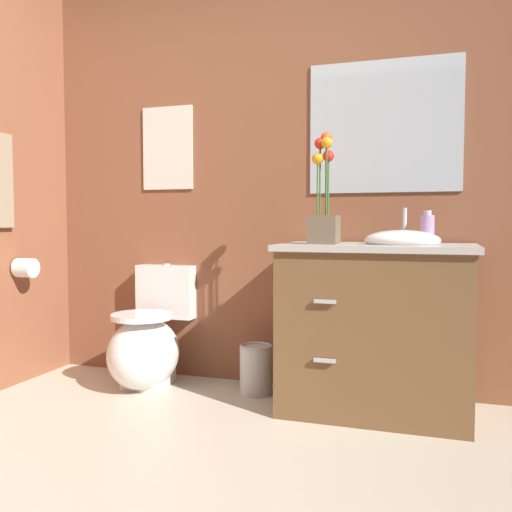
{
  "coord_description": "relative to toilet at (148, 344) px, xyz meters",
  "views": [
    {
      "loc": [
        0.96,
        -1.35,
        0.94
      ],
      "look_at": [
        0.06,
        1.36,
        0.77
      ],
      "focal_mm": 39.03,
      "sensor_mm": 36.0,
      "label": 1
    }
  ],
  "objects": [
    {
      "name": "flower_vase",
      "position": [
        1.03,
        -0.1,
        0.76
      ],
      "size": [
        0.14,
        0.14,
        0.55
      ],
      "color": "brown",
      "rests_on": "vanity_cabinet"
    },
    {
      "name": "wall_poster",
      "position": [
        0.0,
        0.27,
        1.15
      ],
      "size": [
        0.33,
        0.01,
        0.5
      ],
      "primitive_type": "cube",
      "color": "silver"
    },
    {
      "name": "vanity_cabinet",
      "position": [
        1.29,
        -0.03,
        0.19
      ],
      "size": [
        0.94,
        0.56,
        1.01
      ],
      "color": "brown",
      "rests_on": "ground_plane"
    },
    {
      "name": "soap_bottle",
      "position": [
        1.52,
        0.09,
        0.66
      ],
      "size": [
        0.07,
        0.07,
        0.17
      ],
      "color": "#B28CBF",
      "rests_on": "vanity_cabinet"
    },
    {
      "name": "toilet",
      "position": [
        0.0,
        0.0,
        0.0
      ],
      "size": [
        0.38,
        0.59,
        0.69
      ],
      "color": "white",
      "rests_on": "ground_plane"
    },
    {
      "name": "toilet_paper_roll",
      "position": [
        -0.67,
        -0.2,
        0.44
      ],
      "size": [
        0.11,
        0.11,
        0.11
      ],
      "primitive_type": "cylinder",
      "rotation": [
        0.0,
        1.57,
        0.0
      ],
      "color": "white"
    },
    {
      "name": "wall_back",
      "position": [
        0.82,
        0.3,
        1.01
      ],
      "size": [
        4.23,
        0.05,
        2.5
      ],
      "primitive_type": "cube",
      "color": "brown",
      "rests_on": "ground_plane"
    },
    {
      "name": "wall_mirror",
      "position": [
        1.28,
        0.27,
        1.21
      ],
      "size": [
        0.8,
        0.01,
        0.7
      ],
      "primitive_type": "cube",
      "color": "#B2BCC6"
    },
    {
      "name": "trash_bin",
      "position": [
        0.63,
        0.06,
        -0.11
      ],
      "size": [
        0.18,
        0.18,
        0.27
      ],
      "color": "#B7B7BC",
      "rests_on": "ground_plane"
    }
  ]
}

